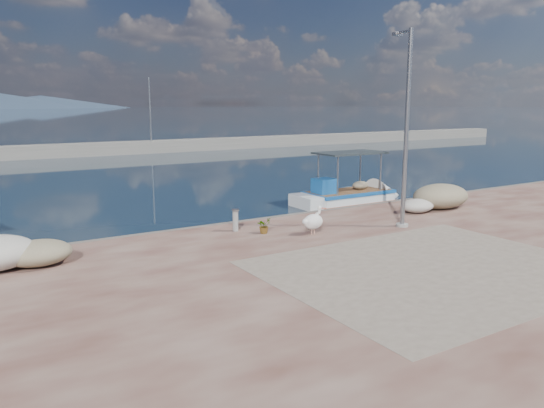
{
  "coord_description": "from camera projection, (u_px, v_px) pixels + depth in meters",
  "views": [
    {
      "loc": [
        -10.11,
        -12.48,
        4.94
      ],
      "look_at": [
        0.0,
        3.8,
        1.3
      ],
      "focal_mm": 35.0,
      "sensor_mm": 36.0,
      "label": 1
    }
  ],
  "objects": [
    {
      "name": "ground",
      "position": [
        336.0,
        264.0,
        16.57
      ],
      "size": [
        1400.0,
        1400.0,
        0.0
      ],
      "primitive_type": "plane",
      "color": "#162635",
      "rests_on": "ground"
    },
    {
      "name": "quay",
      "position": [
        509.0,
        323.0,
        11.52
      ],
      "size": [
        44.0,
        22.0,
        0.5
      ],
      "primitive_type": "cube",
      "color": "#522C23",
      "rests_on": "ground"
    },
    {
      "name": "quay_patch",
      "position": [
        434.0,
        268.0,
        14.49
      ],
      "size": [
        9.0,
        7.0,
        0.01
      ],
      "primitive_type": "cube",
      "color": "gray",
      "rests_on": "quay"
    },
    {
      "name": "breakwater",
      "position": [
        69.0,
        150.0,
        49.85
      ],
      "size": [
        120.0,
        2.2,
        7.5
      ],
      "color": "gray",
      "rests_on": "ground"
    },
    {
      "name": "boat_right",
      "position": [
        348.0,
        198.0,
        26.78
      ],
      "size": [
        6.24,
        2.13,
        3.0
      ],
      "rotation": [
        0.0,
        0.0,
        -0.01
      ],
      "color": "white",
      "rests_on": "ground"
    },
    {
      "name": "pelican",
      "position": [
        313.0,
        221.0,
        18.22
      ],
      "size": [
        1.0,
        0.47,
        0.98
      ],
      "rotation": [
        0.0,
        0.0,
        0.01
      ],
      "color": "tan",
      "rests_on": "quay"
    },
    {
      "name": "lamp_post",
      "position": [
        406.0,
        136.0,
        18.86
      ],
      "size": [
        0.44,
        0.96,
        7.0
      ],
      "color": "gray",
      "rests_on": "quay"
    },
    {
      "name": "bollard_near",
      "position": [
        235.0,
        219.0,
        18.67
      ],
      "size": [
        0.26,
        0.26,
        0.8
      ],
      "color": "gray",
      "rests_on": "quay"
    },
    {
      "name": "potted_plant",
      "position": [
        264.0,
        225.0,
        18.39
      ],
      "size": [
        0.62,
        0.59,
        0.55
      ],
      "primitive_type": "imported",
      "rotation": [
        0.0,
        0.0,
        0.39
      ],
      "color": "#33722D",
      "rests_on": "quay"
    },
    {
      "name": "net_pile_b",
      "position": [
        38.0,
        253.0,
        14.71
      ],
      "size": [
        1.83,
        1.43,
        0.71
      ],
      "primitive_type": "ellipsoid",
      "color": "tan",
      "rests_on": "quay"
    },
    {
      "name": "net_pile_d",
      "position": [
        417.0,
        206.0,
        21.91
      ],
      "size": [
        1.5,
        1.12,
        0.56
      ],
      "primitive_type": "ellipsoid",
      "color": "beige",
      "rests_on": "quay"
    },
    {
      "name": "net_pile_c",
      "position": [
        441.0,
        196.0,
        22.73
      ],
      "size": [
        2.68,
        1.92,
        1.05
      ],
      "primitive_type": "ellipsoid",
      "color": "tan",
      "rests_on": "quay"
    }
  ]
}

